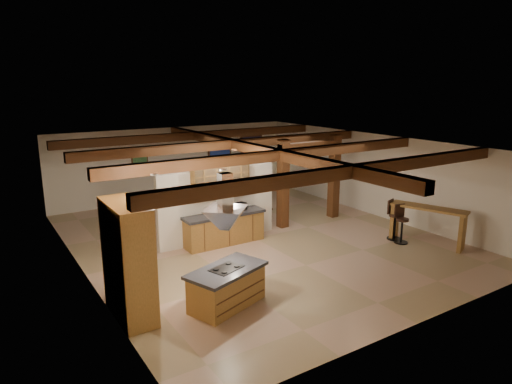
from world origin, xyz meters
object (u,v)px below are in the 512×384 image
at_px(sofa, 242,187).
at_px(bar_counter, 428,219).
at_px(dining_table, 239,209).
at_px(kitchen_island, 227,287).

height_order(sofa, bar_counter, bar_counter).
relative_size(dining_table, sofa, 0.71).
bearing_deg(kitchen_island, sofa, 57.08).
bearing_deg(bar_counter, sofa, 99.82).
bearing_deg(sofa, dining_table, 55.11).
height_order(kitchen_island, dining_table, kitchen_island).
height_order(dining_table, sofa, sofa).
distance_m(kitchen_island, sofa, 9.92).
xyz_separation_m(kitchen_island, sofa, (5.39, 8.32, -0.10)).
xyz_separation_m(kitchen_island, dining_table, (3.55, 5.49, -0.15)).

